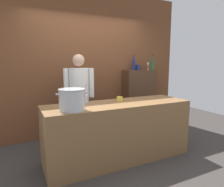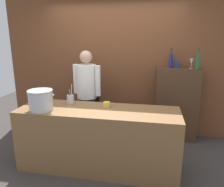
# 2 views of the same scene
# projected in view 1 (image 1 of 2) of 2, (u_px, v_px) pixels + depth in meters

# --- Properties ---
(ground_plane) EXTENTS (8.00, 8.00, 0.00)m
(ground_plane) POSITION_uv_depth(u_px,v_px,m) (118.00, 158.00, 3.19)
(ground_plane) COLOR #383330
(brick_back_panel) EXTENTS (4.40, 0.10, 3.00)m
(brick_back_panel) POSITION_uv_depth(u_px,v_px,m) (88.00, 63.00, 4.20)
(brick_back_panel) COLOR brown
(brick_back_panel) RESTS_ON ground_plane
(prep_counter) EXTENTS (2.27, 0.70, 0.90)m
(prep_counter) POSITION_uv_depth(u_px,v_px,m) (118.00, 131.00, 3.12)
(prep_counter) COLOR brown
(prep_counter) RESTS_ON ground_plane
(bar_cabinet) EXTENTS (0.76, 0.32, 1.35)m
(bar_cabinet) POSITION_uv_depth(u_px,v_px,m) (139.00, 99.00, 4.66)
(bar_cabinet) COLOR #472D1C
(bar_cabinet) RESTS_ON ground_plane
(chef) EXTENTS (0.52, 0.39, 1.66)m
(chef) POSITION_uv_depth(u_px,v_px,m) (79.00, 94.00, 3.55)
(chef) COLOR black
(chef) RESTS_ON ground_plane
(stockpot_large) EXTENTS (0.40, 0.34, 0.28)m
(stockpot_large) POSITION_uv_depth(u_px,v_px,m) (72.00, 100.00, 2.55)
(stockpot_large) COLOR #B7BABF
(stockpot_large) RESTS_ON prep_counter
(utensil_crock) EXTENTS (0.10, 0.10, 0.30)m
(utensil_crock) POSITION_uv_depth(u_px,v_px,m) (85.00, 99.00, 3.01)
(utensil_crock) COLOR #B7BABF
(utensil_crock) RESTS_ON prep_counter
(butter_jar) EXTENTS (0.10, 0.10, 0.07)m
(butter_jar) POSITION_uv_depth(u_px,v_px,m) (120.00, 99.00, 3.21)
(butter_jar) COLOR yellow
(butter_jar) RESTS_ON prep_counter
(wine_bottle_green) EXTENTS (0.06, 0.06, 0.34)m
(wine_bottle_green) POSITION_uv_depth(u_px,v_px,m) (152.00, 65.00, 4.58)
(wine_bottle_green) COLOR #1E592D
(wine_bottle_green) RESTS_ON bar_cabinet
(wine_bottle_cobalt) EXTENTS (0.06, 0.06, 0.34)m
(wine_bottle_cobalt) POSITION_uv_depth(u_px,v_px,m) (134.00, 65.00, 4.50)
(wine_bottle_cobalt) COLOR navy
(wine_bottle_cobalt) RESTS_ON bar_cabinet
(wine_glass_wide) EXTENTS (0.07, 0.07, 0.17)m
(wine_glass_wide) POSITION_uv_depth(u_px,v_px,m) (148.00, 65.00, 4.58)
(wine_glass_wide) COLOR silver
(wine_glass_wide) RESTS_ON bar_cabinet
(spice_tin_navy) EXTENTS (0.08, 0.08, 0.12)m
(spice_tin_navy) POSITION_uv_depth(u_px,v_px,m) (138.00, 67.00, 4.54)
(spice_tin_navy) COLOR navy
(spice_tin_navy) RESTS_ON bar_cabinet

